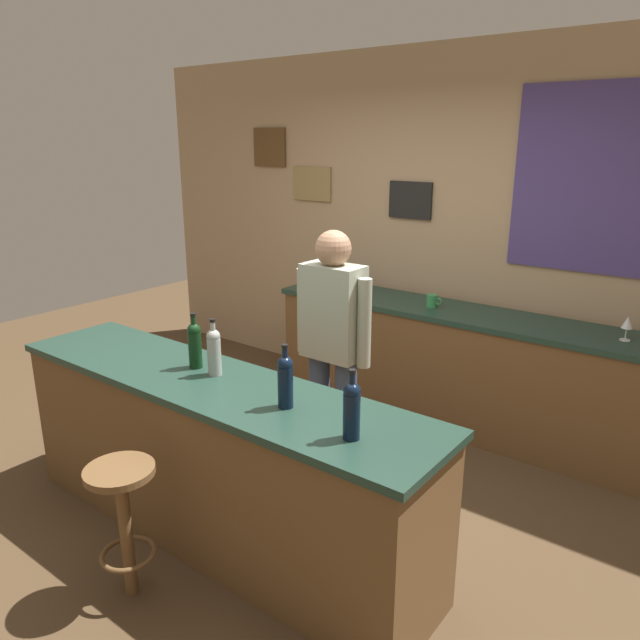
{
  "coord_description": "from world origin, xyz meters",
  "views": [
    {
      "loc": [
        2.19,
        -2.34,
        2.11
      ],
      "look_at": [
        0.06,
        0.45,
        1.05
      ],
      "focal_mm": 33.72,
      "sensor_mm": 36.0,
      "label": 1
    }
  ],
  "objects": [
    {
      "name": "ground_plane",
      "position": [
        0.0,
        0.0,
        0.0
      ],
      "size": [
        10.0,
        10.0,
        0.0
      ],
      "primitive_type": "plane",
      "color": "#4C3823"
    },
    {
      "name": "back_wall",
      "position": [
        0.02,
        2.03,
        1.41
      ],
      "size": [
        6.0,
        0.09,
        2.8
      ],
      "color": "tan",
      "rests_on": "ground_plane"
    },
    {
      "name": "bar_counter",
      "position": [
        0.0,
        -0.4,
        0.46
      ],
      "size": [
        2.62,
        0.6,
        0.92
      ],
      "color": "brown",
      "rests_on": "ground_plane"
    },
    {
      "name": "side_counter",
      "position": [
        0.4,
        1.65,
        0.45
      ],
      "size": [
        2.9,
        0.56,
        0.9
      ],
      "color": "brown",
      "rests_on": "ground_plane"
    },
    {
      "name": "bartender",
      "position": [
        0.2,
        0.39,
        0.94
      ],
      "size": [
        0.52,
        0.21,
        1.62
      ],
      "color": "#384766",
      "rests_on": "ground_plane"
    },
    {
      "name": "bar_stool",
      "position": [
        -0.0,
        -0.98,
        0.46
      ],
      "size": [
        0.32,
        0.32,
        0.68
      ],
      "color": "brown",
      "rests_on": "ground_plane"
    },
    {
      "name": "wine_bottle_a",
      "position": [
        -0.2,
        -0.32,
        1.06
      ],
      "size": [
        0.07,
        0.07,
        0.31
      ],
      "color": "black",
      "rests_on": "bar_counter"
    },
    {
      "name": "wine_bottle_b",
      "position": [
        -0.04,
        -0.33,
        1.06
      ],
      "size": [
        0.07,
        0.07,
        0.31
      ],
      "color": "#999E99",
      "rests_on": "bar_counter"
    },
    {
      "name": "wine_bottle_c",
      "position": [
        0.52,
        -0.41,
        1.06
      ],
      "size": [
        0.07,
        0.07,
        0.31
      ],
      "color": "black",
      "rests_on": "bar_counter"
    },
    {
      "name": "wine_bottle_d",
      "position": [
        0.93,
        -0.48,
        1.06
      ],
      "size": [
        0.07,
        0.07,
        0.31
      ],
      "color": "black",
      "rests_on": "bar_counter"
    },
    {
      "name": "wine_glass_a",
      "position": [
        -0.93,
        1.63,
        1.01
      ],
      "size": [
        0.07,
        0.07,
        0.16
      ],
      "color": "silver",
      "rests_on": "side_counter"
    },
    {
      "name": "wine_glass_b",
      "position": [
        -0.59,
        1.61,
        1.01
      ],
      "size": [
        0.07,
        0.07,
        0.16
      ],
      "color": "silver",
      "rests_on": "side_counter"
    },
    {
      "name": "wine_glass_c",
      "position": [
        1.55,
        1.65,
        1.01
      ],
      "size": [
        0.07,
        0.07,
        0.16
      ],
      "color": "silver",
      "rests_on": "side_counter"
    },
    {
      "name": "coffee_mug",
      "position": [
        0.22,
        1.62,
        0.95
      ],
      "size": [
        0.12,
        0.08,
        0.09
      ],
      "color": "#338C4C",
      "rests_on": "side_counter"
    }
  ]
}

